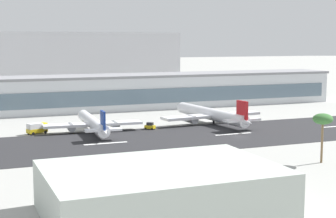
% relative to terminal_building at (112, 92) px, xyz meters
% --- Properties ---
extents(ground_plane, '(1400.00, 1400.00, 0.00)m').
position_rel_terminal_building_xyz_m(ground_plane, '(16.81, -73.84, -6.97)').
color(ground_plane, '#9E9E99').
extents(runway_strip, '(800.00, 39.35, 0.08)m').
position_rel_terminal_building_xyz_m(runway_strip, '(16.81, -69.29, -6.93)').
color(runway_strip, '#262628').
rests_on(runway_strip, ground_plane).
extents(runway_centreline_dash_3, '(12.00, 1.20, 0.01)m').
position_rel_terminal_building_xyz_m(runway_centreline_dash_3, '(-21.40, -69.29, -6.89)').
color(runway_centreline_dash_3, white).
rests_on(runway_centreline_dash_3, runway_strip).
extents(runway_centreline_dash_4, '(12.00, 1.20, 0.01)m').
position_rel_terminal_building_xyz_m(runway_centreline_dash_4, '(17.66, -69.29, -6.89)').
color(runway_centreline_dash_4, white).
rests_on(runway_centreline_dash_4, runway_strip).
extents(terminal_building, '(198.20, 21.13, 13.94)m').
position_rel_terminal_building_xyz_m(terminal_building, '(0.00, 0.00, 0.00)').
color(terminal_building, silver).
rests_on(terminal_building, ground_plane).
extents(distant_hotel_block, '(126.98, 38.73, 32.36)m').
position_rel_terminal_building_xyz_m(distant_hotel_block, '(2.09, 102.13, 9.21)').
color(distant_hotel_block, '#BCBCC1').
rests_on(distant_hotel_block, ground_plane).
extents(airliner_navy_tail_gate_0, '(30.19, 40.16, 8.38)m').
position_rel_terminal_building_xyz_m(airliner_navy_tail_gate_0, '(-20.11, -50.52, -4.30)').
color(airliner_navy_tail_gate_0, white).
rests_on(airliner_navy_tail_gate_0, ground_plane).
extents(airliner_red_tail_gate_1, '(36.22, 44.85, 9.37)m').
position_rel_terminal_building_xyz_m(airliner_red_tail_gate_1, '(21.10, -49.08, -3.99)').
color(airliner_red_tail_gate_1, white).
rests_on(airliner_red_tail_gate_1, ground_plane).
extents(service_baggage_tug_0, '(3.34, 3.44, 2.20)m').
position_rel_terminal_building_xyz_m(service_baggage_tug_0, '(-2.42, -51.93, -5.93)').
color(service_baggage_tug_0, gold).
rests_on(service_baggage_tug_0, ground_plane).
extents(service_box_truck_1, '(6.46, 4.66, 3.25)m').
position_rel_terminal_building_xyz_m(service_box_truck_1, '(-36.38, -46.98, -5.19)').
color(service_box_truck_1, gold).
rests_on(service_box_truck_1, ground_plane).
extents(palm_tree_2, '(4.53, 4.53, 11.29)m').
position_rel_terminal_building_xyz_m(palm_tree_2, '(18.19, -109.38, 2.84)').
color(palm_tree_2, brown).
rests_on(palm_tree_2, ground_plane).
extents(foreground_hangar, '(36.55, 24.87, 7.76)m').
position_rel_terminal_building_xyz_m(foreground_hangar, '(-28.56, -129.38, -3.10)').
color(foreground_hangar, '#B2BCB2').
rests_on(foreground_hangar, ground_plane).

